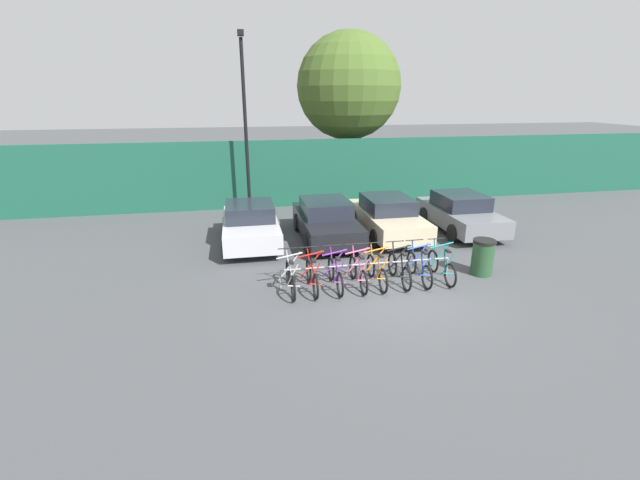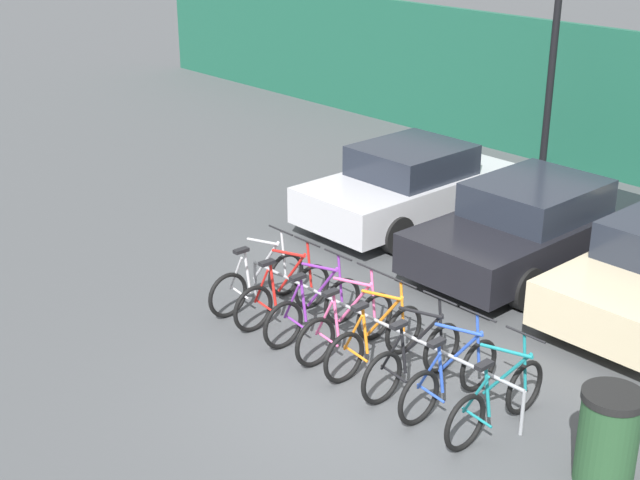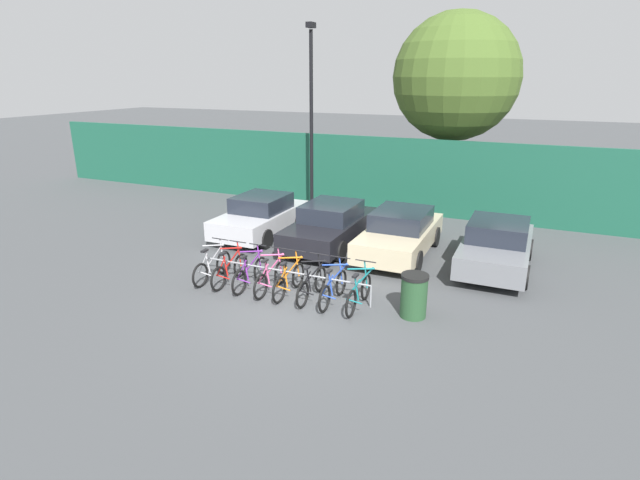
% 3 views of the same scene
% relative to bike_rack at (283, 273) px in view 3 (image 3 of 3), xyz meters
% --- Properties ---
extents(ground_plane, '(120.00, 120.00, 0.00)m').
position_rel_bike_rack_xyz_m(ground_plane, '(0.66, -0.68, -0.50)').
color(ground_plane, '#424447').
extents(hoarding_wall, '(36.00, 0.16, 2.98)m').
position_rel_bike_rack_xyz_m(hoarding_wall, '(0.66, 8.82, 0.99)').
color(hoarding_wall, '#19513D').
rests_on(hoarding_wall, ground).
extents(bike_rack, '(4.74, 0.04, 0.57)m').
position_rel_bike_rack_xyz_m(bike_rack, '(0.00, 0.00, 0.00)').
color(bike_rack, gray).
rests_on(bike_rack, ground).
extents(bicycle_silver, '(0.68, 1.71, 1.05)m').
position_rel_bike_rack_xyz_m(bicycle_silver, '(-2.10, -0.15, -0.12)').
color(bicycle_silver, black).
rests_on(bicycle_silver, ground).
extents(bicycle_red, '(0.68, 1.71, 1.05)m').
position_rel_bike_rack_xyz_m(bicycle_red, '(-1.53, -0.15, -0.12)').
color(bicycle_red, black).
rests_on(bicycle_red, ground).
extents(bicycle_purple, '(0.68, 1.71, 1.05)m').
position_rel_bike_rack_xyz_m(bicycle_purple, '(-0.91, -0.15, -0.12)').
color(bicycle_purple, black).
rests_on(bicycle_purple, ground).
extents(bicycle_pink, '(0.68, 1.71, 1.05)m').
position_rel_bike_rack_xyz_m(bicycle_pink, '(-0.28, -0.15, -0.12)').
color(bicycle_pink, black).
rests_on(bicycle_pink, ground).
extents(bicycle_orange, '(0.68, 1.71, 1.05)m').
position_rel_bike_rack_xyz_m(bicycle_orange, '(0.23, -0.15, -0.12)').
color(bicycle_orange, black).
rests_on(bicycle_orange, ground).
extents(bicycle_black, '(0.68, 1.71, 1.05)m').
position_rel_bike_rack_xyz_m(bicycle_black, '(0.87, -0.15, -0.12)').
color(bicycle_black, black).
rests_on(bicycle_black, ground).
extents(bicycle_blue, '(0.68, 1.71, 1.05)m').
position_rel_bike_rack_xyz_m(bicycle_blue, '(1.44, -0.15, -0.12)').
color(bicycle_blue, black).
rests_on(bicycle_blue, ground).
extents(bicycle_teal, '(0.68, 1.71, 1.05)m').
position_rel_bike_rack_xyz_m(bicycle_teal, '(2.10, -0.15, -0.12)').
color(bicycle_teal, black).
rests_on(bicycle_teal, ground).
extents(car_silver, '(1.91, 3.97, 1.40)m').
position_rel_bike_rack_xyz_m(car_silver, '(-2.95, 3.89, 0.19)').
color(car_silver, '#B7B7BC').
rests_on(car_silver, ground).
extents(car_black, '(1.91, 4.24, 1.40)m').
position_rel_bike_rack_xyz_m(car_black, '(-0.33, 3.85, 0.19)').
color(car_black, black).
rests_on(car_black, ground).
extents(car_beige, '(1.91, 4.27, 1.40)m').
position_rel_bike_rack_xyz_m(car_beige, '(1.97, 3.93, 0.19)').
color(car_beige, '#C1B28E').
rests_on(car_beige, ground).
extents(car_grey, '(1.91, 4.05, 1.40)m').
position_rel_bike_rack_xyz_m(car_grey, '(4.79, 3.88, 0.19)').
color(car_grey, slate).
rests_on(car_grey, ground).
extents(lamp_post, '(0.24, 0.44, 7.17)m').
position_rel_bike_rack_xyz_m(lamp_post, '(-2.84, 7.83, 3.45)').
color(lamp_post, black).
rests_on(lamp_post, ground).
extents(trash_bin, '(0.63, 0.63, 1.03)m').
position_rel_bike_rack_xyz_m(trash_bin, '(3.39, -0.05, 0.02)').
color(trash_bin, '#234728').
rests_on(trash_bin, ground).
extents(tree_behind_hoarding, '(4.95, 4.95, 7.70)m').
position_rel_bike_rack_xyz_m(tree_behind_hoarding, '(2.16, 10.62, 4.70)').
color(tree_behind_hoarding, brown).
rests_on(tree_behind_hoarding, ground).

